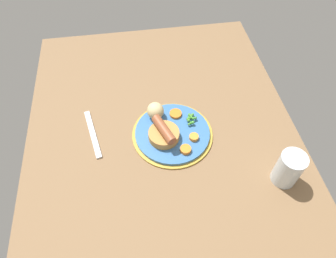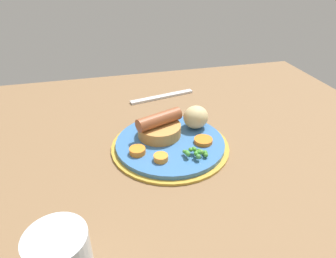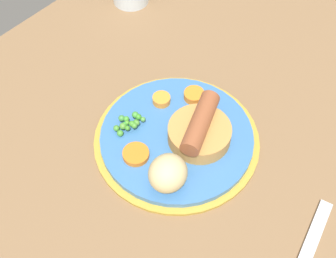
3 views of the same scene
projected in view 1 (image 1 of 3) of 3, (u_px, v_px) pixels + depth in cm
name	position (u px, v px, depth cm)	size (l,w,h in cm)	color
dining_table	(164.00, 143.00, 88.72)	(110.00, 80.00, 3.00)	brown
dinner_plate	(172.00, 133.00, 88.30)	(23.85, 23.85, 1.40)	#B79333
sausage_pudding	(164.00, 133.00, 85.05)	(10.01, 8.89, 5.14)	#BC8442
pea_pile	(191.00, 119.00, 89.46)	(4.64, 3.26, 1.63)	#47892A
potato_chunk_0	(155.00, 111.00, 89.30)	(5.01, 5.41, 4.93)	#CCB77F
carrot_slice_0	(186.00, 149.00, 83.20)	(3.08, 3.08, 1.14)	orange
carrot_slice_1	(176.00, 114.00, 91.29)	(3.68, 3.68, 0.83)	orange
carrot_slice_2	(194.00, 137.00, 85.79)	(2.68, 2.68, 1.10)	orange
fork	(93.00, 134.00, 88.59)	(18.00, 1.60, 0.60)	silver
drinking_glass	(289.00, 169.00, 75.91)	(6.59, 6.59, 10.21)	silver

